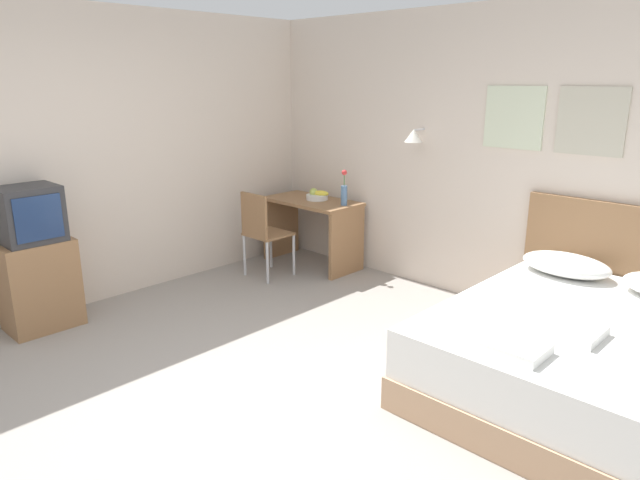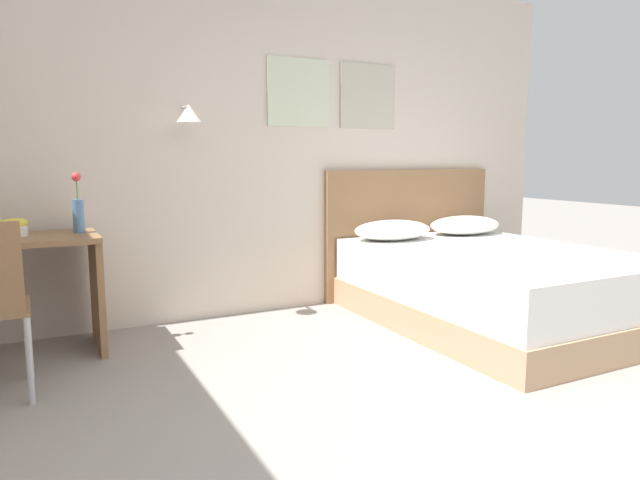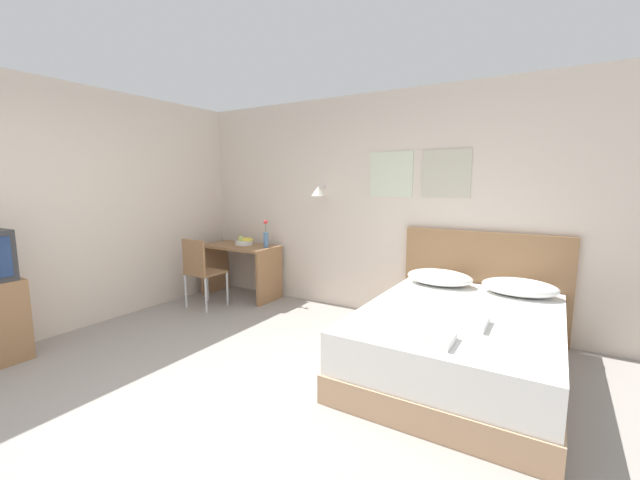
# 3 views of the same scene
# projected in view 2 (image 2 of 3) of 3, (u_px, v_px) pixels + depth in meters

# --- Properties ---
(wall_back) EXTENTS (5.61, 0.31, 2.65)m
(wall_back) POSITION_uv_depth(u_px,v_px,m) (256.00, 141.00, 4.34)
(wall_back) COLOR beige
(wall_back) RESTS_ON ground_plane
(bed) EXTENTS (1.54, 2.06, 0.54)m
(bed) POSITION_uv_depth(u_px,v_px,m) (495.00, 287.00, 4.14)
(bed) COLOR tan
(bed) RESTS_ON ground_plane
(headboard) EXTENTS (1.66, 0.06, 1.10)m
(headboard) POSITION_uv_depth(u_px,v_px,m) (409.00, 232.00, 5.03)
(headboard) COLOR #8E6642
(headboard) RESTS_ON ground_plane
(pillow_left) EXTENTS (0.67, 0.43, 0.16)m
(pillow_left) POSITION_uv_depth(u_px,v_px,m) (393.00, 230.00, 4.59)
(pillow_left) COLOR white
(pillow_left) RESTS_ON bed
(pillow_right) EXTENTS (0.67, 0.43, 0.16)m
(pillow_right) POSITION_uv_depth(u_px,v_px,m) (465.00, 225.00, 4.93)
(pillow_right) COLOR white
(pillow_right) RESTS_ON bed
(folded_towel_near_foot) EXTENTS (0.32, 0.32, 0.06)m
(folded_towel_near_foot) POSITION_uv_depth(u_px,v_px,m) (540.00, 251.00, 3.86)
(folded_towel_near_foot) COLOR white
(folded_towel_near_foot) RESTS_ON bed
(folded_towel_mid_bed) EXTENTS (0.32, 0.28, 0.06)m
(folded_towel_mid_bed) POSITION_uv_depth(u_px,v_px,m) (583.00, 264.00, 3.40)
(folded_towel_mid_bed) COLOR white
(folded_towel_mid_bed) RESTS_ON bed
(desk) EXTENTS (1.07, 0.57, 0.74)m
(desk) POSITION_uv_depth(u_px,v_px,m) (3.00, 277.00, 3.35)
(desk) COLOR #8E6642
(desk) RESTS_ON ground_plane
(fruit_bowl) EXTENTS (0.26, 0.24, 0.12)m
(fruit_bowl) POSITION_uv_depth(u_px,v_px,m) (5.00, 229.00, 3.37)
(fruit_bowl) COLOR silver
(fruit_bowl) RESTS_ON desk
(flower_vase) EXTENTS (0.07, 0.07, 0.37)m
(flower_vase) POSITION_uv_depth(u_px,v_px,m) (78.00, 210.00, 3.52)
(flower_vase) COLOR #4C7099
(flower_vase) RESTS_ON desk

